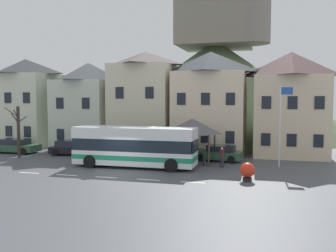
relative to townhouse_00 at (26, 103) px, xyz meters
The scene contains 19 objects.
ground_plane 20.32m from the townhouse_00, 37.86° to the right, with size 40.00×60.00×0.07m.
townhouse_00 is the anchor object (origin of this frame).
townhouse_01 7.45m from the townhouse_00, ahead, with size 5.67×6.95×9.10m.
townhouse_02 13.90m from the townhouse_00, ahead, with size 5.97×6.48×10.03m.
townhouse_03 20.66m from the townhouse_00, ahead, with size 6.68×6.06×9.83m.
townhouse_04 28.13m from the townhouse_00, ahead, with size 6.45×6.85×9.63m.
hilltop_castle 26.91m from the townhouse_00, 46.36° to the left, with size 39.65×39.65×20.19m.
transit_bus 19.02m from the townhouse_00, 30.31° to the right, with size 9.59×2.63×3.13m.
bus_shelter 21.05m from the townhouse_00, 16.97° to the right, with size 3.60×3.60×3.67m.
parked_car_00 10.55m from the townhouse_00, 31.32° to the right, with size 4.23×2.20×1.38m.
parked_car_01 6.99m from the townhouse_00, 65.93° to the right, with size 4.43×2.05×1.37m.
parked_car_02 23.05m from the townhouse_00, 12.32° to the right, with size 4.07×2.25×1.33m.
pedestrian_00 24.38m from the townhouse_00, 19.09° to the right, with size 0.36×0.36×1.58m.
pedestrian_01 22.09m from the townhouse_00, 19.95° to the right, with size 0.33×0.33×1.46m.
pedestrian_02 22.95m from the townhouse_00, 19.34° to the right, with size 0.28×0.39×1.54m.
public_bench 20.84m from the townhouse_00, 10.75° to the right, with size 1.45×0.48×0.87m.
flagpole 27.94m from the townhouse_00, 13.62° to the right, with size 0.95×0.10×6.27m.
harbour_buoy 28.09m from the townhouse_00, 26.24° to the right, with size 0.97×0.97×1.22m.
bare_tree_00 9.00m from the townhouse_00, 59.87° to the right, with size 1.93×0.70×4.62m.
Camera 1 is at (10.61, -25.11, 5.44)m, focal length 40.85 mm.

